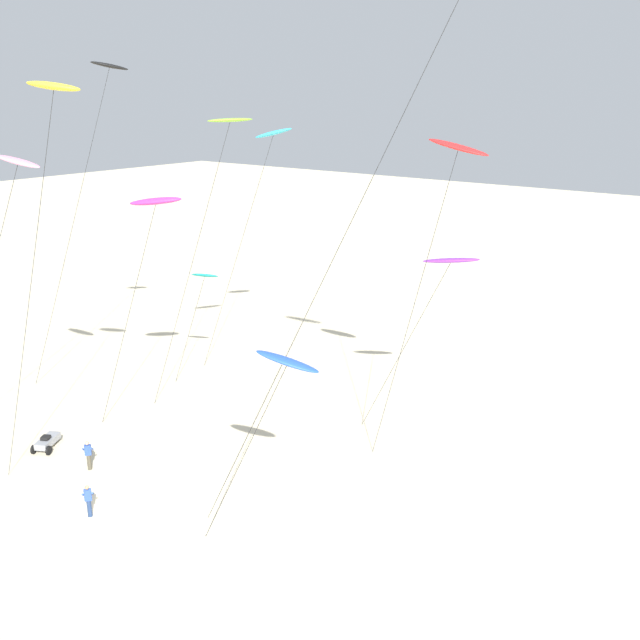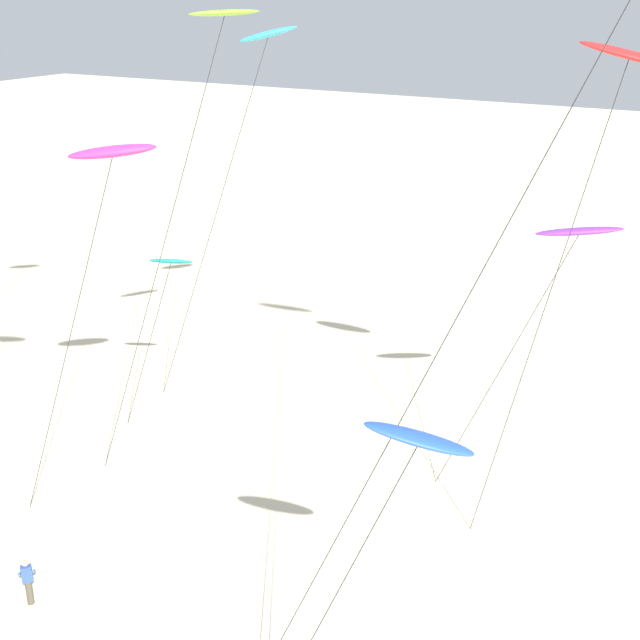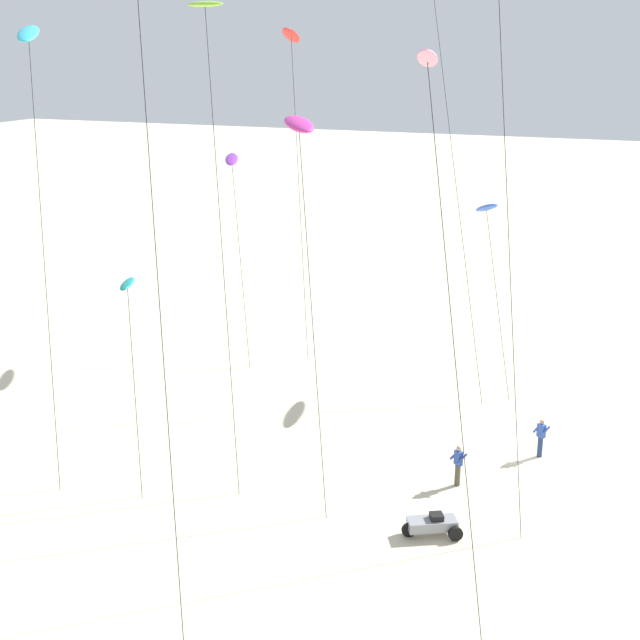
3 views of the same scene
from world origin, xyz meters
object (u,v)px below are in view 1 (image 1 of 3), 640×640
(kite_pink, at_px, (17,165))
(kite_flyer_middle, at_px, (88,454))
(kite_lime, at_px, (229,125))
(kite_yellow, at_px, (53,91))
(kite_flyer_nearest, at_px, (88,500))
(kite_magenta, at_px, (155,202))
(kite_cyan, at_px, (273,135))
(kite_black, at_px, (108,72))
(beach_buggy, at_px, (47,441))
(kite_purple, at_px, (451,261))
(kite_red, at_px, (458,150))
(kite_blue, at_px, (287,363))
(kite_teal, at_px, (204,277))

(kite_pink, bearing_deg, kite_flyer_middle, -8.16)
(kite_lime, bearing_deg, kite_pink, -116.98)
(kite_yellow, xyz_separation_m, kite_flyer_nearest, (2.73, -2.39, -18.44))
(kite_magenta, height_order, kite_pink, kite_pink)
(kite_cyan, xyz_separation_m, kite_black, (-5.58, -8.52, 3.85))
(kite_lime, distance_m, beach_buggy, 20.74)
(kite_cyan, distance_m, kite_pink, 16.87)
(kite_lime, bearing_deg, kite_cyan, 109.68)
(kite_lime, distance_m, kite_purple, 14.77)
(kite_cyan, distance_m, kite_magenta, 11.38)
(kite_yellow, relative_size, kite_red, 1.15)
(kite_lime, relative_size, kite_blue, 1.95)
(kite_cyan, distance_m, kite_yellow, 17.82)
(kite_red, bearing_deg, kite_flyer_middle, -137.62)
(kite_magenta, height_order, kite_purple, kite_magenta)
(kite_teal, xyz_separation_m, kite_pink, (-0.92, -11.58, 8.13))
(kite_red, xyz_separation_m, kite_flyer_nearest, (-10.45, -15.52, -15.71))
(kite_flyer_middle, bearing_deg, kite_yellow, -12.57)
(kite_magenta, height_order, kite_flyer_middle, kite_magenta)
(kite_purple, distance_m, kite_flyer_middle, 22.39)
(kite_lime, bearing_deg, kite_magenta, -108.50)
(kite_pink, relative_size, kite_flyer_middle, 9.79)
(kite_yellow, distance_m, kite_pink, 6.40)
(kite_magenta, bearing_deg, kite_red, 24.18)
(kite_teal, bearing_deg, kite_lime, -18.89)
(kite_flyer_nearest, bearing_deg, beach_buggy, 161.40)
(kite_magenta, bearing_deg, kite_black, 159.30)
(kite_purple, bearing_deg, kite_flyer_middle, -128.65)
(kite_purple, xyz_separation_m, kite_blue, (-0.27, -14.06, -1.67))
(kite_black, distance_m, kite_flyer_middle, 22.50)
(kite_lime, relative_size, kite_flyer_middle, 10.74)
(kite_cyan, distance_m, kite_lime, 6.95)
(kite_pink, height_order, kite_purple, kite_pink)
(kite_yellow, height_order, kite_magenta, kite_yellow)
(kite_lime, relative_size, kite_magenta, 1.29)
(kite_pink, height_order, kite_blue, kite_pink)
(kite_flyer_nearest, bearing_deg, kite_teal, 115.51)
(kite_teal, xyz_separation_m, beach_buggy, (-0.53, -12.24, -7.19))
(kite_teal, height_order, kite_black, kite_black)
(kite_black, relative_size, kite_blue, 2.30)
(kite_red, xyz_separation_m, kite_purple, (-1.46, 2.96, -6.33))
(kite_flyer_nearest, distance_m, kite_flyer_middle, 4.53)
(kite_magenta, xyz_separation_m, kite_pink, (-3.67, -5.68, 2.23))
(kite_blue, bearing_deg, kite_red, 81.14)
(kite_magenta, distance_m, kite_black, 9.72)
(beach_buggy, bearing_deg, kite_flyer_nearest, -18.60)
(kite_blue, height_order, kite_flyer_nearest, kite_blue)
(kite_teal, xyz_separation_m, kite_magenta, (2.75, -5.90, 5.90))
(kite_teal, xyz_separation_m, kite_black, (-3.66, -3.48, 12.80))
(kite_lime, distance_m, kite_flyer_nearest, 21.48)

